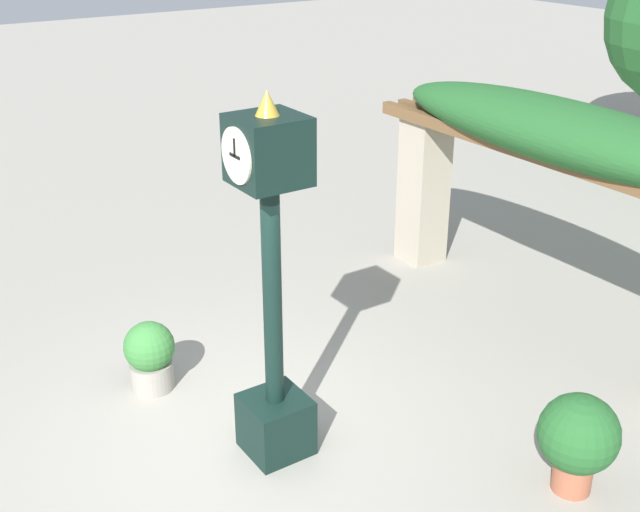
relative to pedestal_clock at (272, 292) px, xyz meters
The scene contains 5 objects.
ground_plane 1.73m from the pedestal_clock, 152.17° to the right, with size 60.00×60.00×0.00m, color gray.
pedestal_clock is the anchor object (origin of this frame).
pergola 4.06m from the pedestal_clock, 95.53° to the left, with size 5.67×1.14×2.76m.
potted_plant_near_left 2.15m from the pedestal_clock, 161.02° to the right, with size 0.54×0.54×0.77m.
potted_plant_near_right 2.93m from the pedestal_clock, 44.32° to the left, with size 0.71×0.71×0.95m.
Camera 1 is at (5.81, -2.90, 4.81)m, focal length 45.00 mm.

